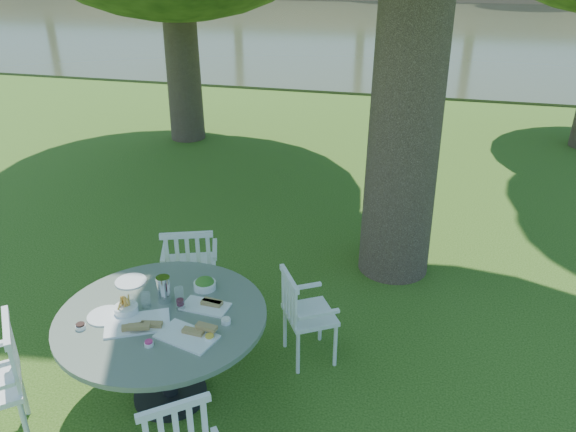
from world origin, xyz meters
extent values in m
plane|color=#1F410D|center=(0.00, 0.00, 0.00)|extent=(140.00, 140.00, 0.00)
cylinder|color=black|center=(-0.51, -1.47, 0.02)|extent=(0.56, 0.56, 0.04)
cylinder|color=black|center=(-0.51, -1.47, 0.39)|extent=(0.12, 0.12, 0.69)
cylinder|color=#616E5B|center=(-0.51, -1.47, 0.75)|extent=(1.52, 1.52, 0.04)
cylinder|color=white|center=(0.66, -0.79, 0.20)|extent=(0.03, 0.03, 0.40)
cylinder|color=white|center=(0.47, -0.49, 0.20)|extent=(0.03, 0.03, 0.40)
cylinder|color=white|center=(0.38, -0.96, 0.20)|extent=(0.03, 0.03, 0.40)
cylinder|color=white|center=(0.19, -0.66, 0.20)|extent=(0.03, 0.03, 0.40)
cube|color=white|center=(0.42, -0.73, 0.42)|extent=(0.54, 0.55, 0.04)
cube|color=white|center=(0.27, -0.82, 0.61)|extent=(0.25, 0.37, 0.41)
cylinder|color=white|center=(-0.69, -0.07, 0.23)|extent=(0.04, 0.04, 0.45)
cylinder|color=white|center=(-1.06, -0.21, 0.23)|extent=(0.04, 0.04, 0.45)
cylinder|color=white|center=(-0.56, -0.41, 0.23)|extent=(0.04, 0.04, 0.45)
cylinder|color=white|center=(-0.93, -0.55, 0.23)|extent=(0.04, 0.04, 0.45)
cube|color=white|center=(-0.81, -0.31, 0.47)|extent=(0.58, 0.56, 0.04)
cube|color=white|center=(-0.74, -0.50, 0.69)|extent=(0.45, 0.20, 0.46)
cylinder|color=white|center=(-1.47, -1.90, 0.23)|extent=(0.04, 0.04, 0.46)
cylinder|color=white|center=(-1.20, -2.21, 0.23)|extent=(0.04, 0.04, 0.46)
cube|color=white|center=(-1.32, -2.04, 0.70)|extent=(0.34, 0.38, 0.47)
cube|color=white|center=(-0.62, -1.62, 0.78)|extent=(0.52, 0.44, 0.02)
cube|color=white|center=(-0.23, -1.67, 0.78)|extent=(0.45, 0.33, 0.02)
cube|color=white|center=(-0.24, -1.31, 0.78)|extent=(0.36, 0.22, 0.01)
cylinder|color=white|center=(-0.89, -1.60, 0.78)|extent=(0.26, 0.26, 0.01)
cylinder|color=white|center=(-0.94, -1.13, 0.78)|extent=(0.25, 0.25, 0.01)
cylinder|color=white|center=(-0.76, -1.53, 0.80)|extent=(0.17, 0.17, 0.07)
cylinder|color=white|center=(-0.34, -1.07, 0.80)|extent=(0.17, 0.17, 0.06)
cylinder|color=silver|center=(-0.56, -1.31, 0.87)|extent=(0.10, 0.10, 0.21)
cylinder|color=white|center=(-0.40, -1.38, 0.86)|extent=(0.07, 0.07, 0.18)
cylinder|color=white|center=(-0.66, -1.42, 0.83)|extent=(0.07, 0.07, 0.12)
cylinder|color=white|center=(-0.74, -1.46, 0.83)|extent=(0.07, 0.07, 0.11)
cylinder|color=white|center=(-0.43, -1.82, 0.78)|extent=(0.06, 0.06, 0.03)
cylinder|color=white|center=(-0.07, -1.67, 0.79)|extent=(0.07, 0.07, 0.03)
cylinder|color=white|center=(-0.02, -1.46, 0.79)|extent=(0.07, 0.07, 0.03)
cylinder|color=white|center=(-0.98, -1.77, 0.79)|extent=(0.07, 0.07, 0.03)
cube|color=#323921|center=(0.00, 23.00, 0.00)|extent=(100.00, 28.00, 0.12)
camera|label=1|loc=(1.20, -4.49, 3.13)|focal=35.00mm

